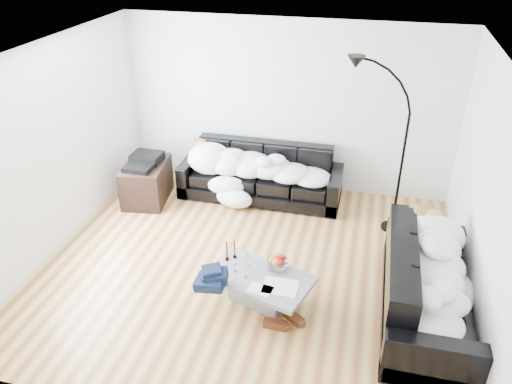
% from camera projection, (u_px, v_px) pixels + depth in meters
% --- Properties ---
extents(ground, '(5.00, 5.00, 0.00)m').
position_uv_depth(ground, '(250.00, 266.00, 6.21)').
color(ground, '#97572D').
rests_on(ground, ground).
extents(wall_back, '(5.00, 0.02, 2.60)m').
position_uv_depth(wall_back, '(287.00, 107.00, 7.48)').
color(wall_back, silver).
rests_on(wall_back, ground).
extents(wall_left, '(0.02, 4.50, 2.60)m').
position_uv_depth(wall_left, '(52.00, 151.00, 6.10)').
color(wall_left, silver).
rests_on(wall_left, ground).
extents(wall_right, '(0.02, 4.50, 2.60)m').
position_uv_depth(wall_right, '(488.00, 201.00, 5.05)').
color(wall_right, silver).
rests_on(wall_right, ground).
extents(ceiling, '(5.00, 5.00, 0.00)m').
position_uv_depth(ceiling, '(249.00, 57.00, 4.94)').
color(ceiling, white).
rests_on(ceiling, ground).
extents(sofa_back, '(2.43, 0.84, 0.80)m').
position_uv_depth(sofa_back, '(261.00, 173.00, 7.55)').
color(sofa_back, black).
rests_on(sofa_back, ground).
extents(sofa_right, '(0.90, 2.11, 0.85)m').
position_uv_depth(sofa_right, '(429.00, 284.00, 5.25)').
color(sofa_right, black).
rests_on(sofa_right, ground).
extents(sleeper_back, '(2.06, 0.71, 0.41)m').
position_uv_depth(sleeper_back, '(260.00, 161.00, 7.40)').
color(sleeper_back, white).
rests_on(sleeper_back, sofa_back).
extents(sleeper_right, '(0.76, 1.81, 0.44)m').
position_uv_depth(sleeper_right, '(433.00, 268.00, 5.15)').
color(sleeper_right, white).
rests_on(sleeper_right, sofa_right).
extents(teal_cushion, '(0.42, 0.38, 0.20)m').
position_uv_depth(teal_cushion, '(425.00, 227.00, 5.68)').
color(teal_cushion, '#0F6C48').
rests_on(teal_cushion, sofa_right).
extents(coffee_table, '(1.28, 0.97, 0.33)m').
position_uv_depth(coffee_table, '(260.00, 288.00, 5.60)').
color(coffee_table, '#939699').
rests_on(coffee_table, ground).
extents(fruit_bowl, '(0.30, 0.30, 0.15)m').
position_uv_depth(fruit_bowl, '(278.00, 262.00, 5.63)').
color(fruit_bowl, white).
rests_on(fruit_bowl, coffee_table).
extents(wine_glass_a, '(0.08, 0.08, 0.18)m').
position_uv_depth(wine_glass_a, '(248.00, 260.00, 5.63)').
color(wine_glass_a, white).
rests_on(wine_glass_a, coffee_table).
extents(wine_glass_b, '(0.07, 0.07, 0.15)m').
position_uv_depth(wine_glass_b, '(235.00, 266.00, 5.56)').
color(wine_glass_b, white).
rests_on(wine_glass_b, coffee_table).
extents(wine_glass_c, '(0.07, 0.07, 0.16)m').
position_uv_depth(wine_glass_c, '(246.00, 271.00, 5.47)').
color(wine_glass_c, white).
rests_on(wine_glass_c, coffee_table).
extents(candle_left, '(0.05, 0.05, 0.25)m').
position_uv_depth(candle_left, '(227.00, 251.00, 5.72)').
color(candle_left, maroon).
rests_on(candle_left, coffee_table).
extents(candle_right, '(0.05, 0.05, 0.22)m').
position_uv_depth(candle_right, '(234.00, 249.00, 5.77)').
color(candle_right, maroon).
rests_on(candle_right, coffee_table).
extents(newspaper_a, '(0.38, 0.29, 0.01)m').
position_uv_depth(newspaper_a, '(280.00, 286.00, 5.36)').
color(newspaper_a, silver).
rests_on(newspaper_a, coffee_table).
extents(newspaper_b, '(0.29, 0.23, 0.01)m').
position_uv_depth(newspaper_b, '(260.00, 289.00, 5.32)').
color(newspaper_b, silver).
rests_on(newspaper_b, coffee_table).
extents(navy_jacket, '(0.36, 0.31, 0.17)m').
position_uv_depth(navy_jacket, '(211.00, 272.00, 5.32)').
color(navy_jacket, black).
rests_on(navy_jacket, coffee_table).
extents(shoes, '(0.49, 0.40, 0.10)m').
position_uv_depth(shoes, '(284.00, 321.00, 5.31)').
color(shoes, '#472311').
rests_on(shoes, ground).
extents(av_cabinet, '(0.71, 0.94, 0.59)m').
position_uv_depth(av_cabinet, '(147.00, 182.00, 7.53)').
color(av_cabinet, black).
rests_on(av_cabinet, ground).
extents(stereo, '(0.45, 0.35, 0.13)m').
position_uv_depth(stereo, '(144.00, 160.00, 7.36)').
color(stereo, black).
rests_on(stereo, av_cabinet).
extents(floor_lamp, '(0.78, 0.38, 2.07)m').
position_uv_depth(floor_lamp, '(402.00, 161.00, 6.46)').
color(floor_lamp, black).
rests_on(floor_lamp, ground).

